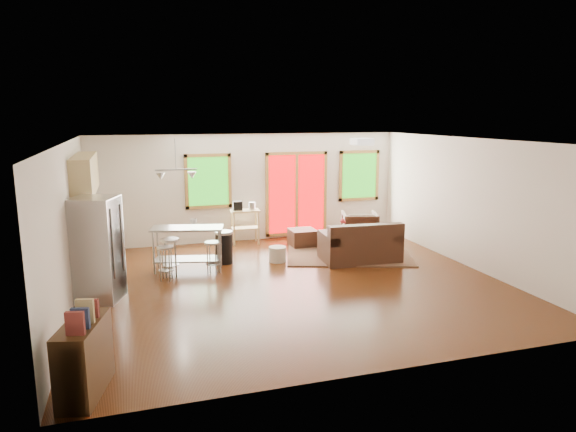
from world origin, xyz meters
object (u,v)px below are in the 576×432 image
object	(u,v)px
refrigerator	(97,249)
rug	(348,253)
coffee_table	(340,237)
loveseat	(360,246)
armchair	(360,226)
kitchen_cart	(244,215)
ottoman	(303,238)
island	(188,241)

from	to	relation	value
refrigerator	rug	bearing A→B (deg)	34.92
refrigerator	coffee_table	bearing A→B (deg)	38.30
loveseat	armchair	size ratio (longest dim) A/B	1.98
rug	loveseat	distance (m)	0.69
coffee_table	armchair	distance (m)	0.93
armchair	kitchen_cart	xyz separation A→B (m)	(-2.68, 0.73, 0.29)
ottoman	kitchen_cart	bearing A→B (deg)	153.50
coffee_table	ottoman	world-z (taller)	ottoman
ottoman	kitchen_cart	size ratio (longest dim) A/B	0.58
armchair	island	distance (m)	4.34
kitchen_cart	ottoman	bearing A→B (deg)	-26.50
coffee_table	armchair	bearing A→B (deg)	37.37
island	kitchen_cart	size ratio (longest dim) A/B	1.42
loveseat	ottoman	bearing A→B (deg)	119.15
ottoman	refrigerator	bearing A→B (deg)	-151.34
refrigerator	island	xyz separation A→B (m)	(1.59, 1.23, -0.26)
coffee_table	kitchen_cart	distance (m)	2.36
loveseat	ottoman	world-z (taller)	loveseat
loveseat	coffee_table	distance (m)	0.92
refrigerator	kitchen_cart	size ratio (longest dim) A/B	1.67
armchair	ottoman	bearing A→B (deg)	13.14
coffee_table	rug	bearing A→B (deg)	-78.14
refrigerator	ottoman	bearing A→B (deg)	48.05
coffee_table	armchair	size ratio (longest dim) A/B	1.18
rug	armchair	world-z (taller)	armchair
loveseat	coffee_table	bearing A→B (deg)	98.38
kitchen_cart	loveseat	bearing A→B (deg)	-47.68
coffee_table	island	bearing A→B (deg)	-171.73
loveseat	armchair	xyz separation A→B (m)	(0.66, 1.48, 0.08)
armchair	kitchen_cart	world-z (taller)	kitchen_cart
coffee_table	armchair	world-z (taller)	armchair
refrigerator	island	size ratio (longest dim) A/B	1.18
rug	refrigerator	size ratio (longest dim) A/B	1.54
rug	island	world-z (taller)	island
loveseat	island	bearing A→B (deg)	177.19
rug	ottoman	bearing A→B (deg)	127.21
island	kitchen_cart	bearing A→B (deg)	49.64
rug	kitchen_cart	world-z (taller)	kitchen_cart
loveseat	ottoman	size ratio (longest dim) A/B	2.77
coffee_table	loveseat	bearing A→B (deg)	-85.44
rug	armchair	xyz separation A→B (m)	(0.67, 0.87, 0.40)
rug	armchair	distance (m)	1.17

